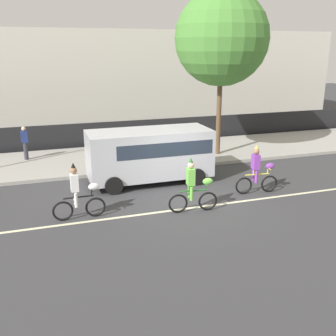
{
  "coord_description": "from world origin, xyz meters",
  "views": [
    {
      "loc": [
        -4.87,
        -12.31,
        5.36
      ],
      "look_at": [
        -0.4,
        1.2,
        1.0
      ],
      "focal_mm": 42.0,
      "sensor_mm": 36.0,
      "label": 1
    }
  ],
  "objects": [
    {
      "name": "ground_plane",
      "position": [
        0.0,
        0.0,
        0.0
      ],
      "size": [
        80.0,
        80.0,
        0.0
      ],
      "primitive_type": "plane",
      "color": "#38383A"
    },
    {
      "name": "road_centre_line",
      "position": [
        0.0,
        -0.5,
        0.0
      ],
      "size": [
        36.0,
        0.14,
        0.01
      ],
      "primitive_type": "cube",
      "color": "beige",
      "rests_on": "ground"
    },
    {
      "name": "sidewalk_curb",
      "position": [
        0.0,
        6.5,
        0.07
      ],
      "size": [
        60.0,
        5.0,
        0.15
      ],
      "primitive_type": "cube",
      "color": "#9E9B93",
      "rests_on": "ground"
    },
    {
      "name": "fence_line",
      "position": [
        0.0,
        9.4,
        0.7
      ],
      "size": [
        40.0,
        0.08,
        1.4
      ],
      "primitive_type": "cube",
      "color": "black",
      "rests_on": "ground"
    },
    {
      "name": "building_backdrop",
      "position": [
        3.08,
        18.0,
        3.28
      ],
      "size": [
        28.0,
        8.0,
        6.56
      ],
      "primitive_type": "cube",
      "color": "beige",
      "rests_on": "ground"
    },
    {
      "name": "parade_cyclist_zebra",
      "position": [
        -3.88,
        -0.17,
        0.84
      ],
      "size": [
        1.72,
        0.5,
        1.92
      ],
      "color": "black",
      "rests_on": "ground"
    },
    {
      "name": "parade_cyclist_lime",
      "position": [
        -0.15,
        -0.79,
        0.84
      ],
      "size": [
        1.72,
        0.5,
        1.92
      ],
      "color": "black",
      "rests_on": "ground"
    },
    {
      "name": "parade_cyclist_purple",
      "position": [
        2.84,
        0.11,
        0.84
      ],
      "size": [
        1.72,
        0.5,
        1.92
      ],
      "color": "black",
      "rests_on": "ground"
    },
    {
      "name": "parked_van_silver",
      "position": [
        -0.63,
        2.7,
        1.28
      ],
      "size": [
        5.0,
        2.22,
        2.18
      ],
      "color": "silver",
      "rests_on": "ground"
    },
    {
      "name": "street_tree_near_lamp",
      "position": [
        3.69,
        5.46,
        5.79
      ],
      "size": [
        4.49,
        4.49,
        7.89
      ],
      "color": "brown",
      "rests_on": "sidewalk_curb"
    },
    {
      "name": "pedestrian_onlooker",
      "position": [
        -5.63,
        7.37,
        1.01
      ],
      "size": [
        0.32,
        0.2,
        1.62
      ],
      "color": "#33333D",
      "rests_on": "sidewalk_curb"
    }
  ]
}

